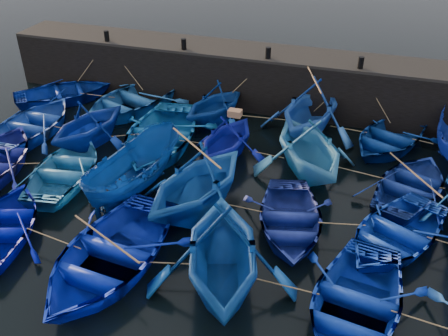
% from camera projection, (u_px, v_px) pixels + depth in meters
% --- Properties ---
extents(ground, '(120.00, 120.00, 0.00)m').
position_uv_depth(ground, '(193.00, 238.00, 15.77)').
color(ground, black).
rests_on(ground, ground).
extents(quay_wall, '(26.00, 2.50, 2.50)m').
position_uv_depth(quay_wall, '(271.00, 80.00, 23.57)').
color(quay_wall, black).
rests_on(quay_wall, ground).
extents(quay_top, '(26.00, 2.50, 0.12)m').
position_uv_depth(quay_top, '(272.00, 53.00, 22.88)').
color(quay_top, black).
rests_on(quay_top, quay_wall).
extents(bollard_0, '(0.24, 0.24, 0.50)m').
position_uv_depth(bollard_0, '(107.00, 36.00, 24.05)').
color(bollard_0, black).
rests_on(bollard_0, quay_top).
extents(bollard_1, '(0.24, 0.24, 0.50)m').
position_uv_depth(bollard_1, '(184.00, 44.00, 23.02)').
color(bollard_1, black).
rests_on(bollard_1, quay_top).
extents(bollard_2, '(0.24, 0.24, 0.50)m').
position_uv_depth(bollard_2, '(268.00, 53.00, 21.99)').
color(bollard_2, black).
rests_on(bollard_2, quay_top).
extents(bollard_3, '(0.24, 0.24, 0.50)m').
position_uv_depth(bollard_3, '(361.00, 63.00, 20.95)').
color(bollard_3, black).
rests_on(bollard_3, quay_top).
extents(boat_0, '(5.65, 5.51, 0.96)m').
position_uv_depth(boat_0, '(64.00, 92.00, 24.26)').
color(boat_0, navy).
rests_on(boat_0, ground).
extents(boat_1, '(5.62, 6.55, 1.15)m').
position_uv_depth(boat_1, '(132.00, 99.00, 23.33)').
color(boat_1, '#1C5799').
rests_on(boat_1, ground).
extents(boat_2, '(4.37, 4.65, 1.96)m').
position_uv_depth(boat_2, '(215.00, 103.00, 22.01)').
color(boat_2, navy).
rests_on(boat_2, ground).
extents(boat_3, '(4.96, 5.49, 2.53)m').
position_uv_depth(boat_3, '(311.00, 108.00, 20.94)').
color(boat_3, blue).
rests_on(boat_3, ground).
extents(boat_4, '(4.95, 5.60, 0.96)m').
position_uv_depth(boat_4, '(389.00, 137.00, 20.40)').
color(boat_4, navy).
rests_on(boat_4, ground).
extents(boat_6, '(3.59, 4.98, 1.02)m').
position_uv_depth(boat_6, '(33.00, 123.00, 21.37)').
color(boat_6, '#173E99').
rests_on(boat_6, ground).
extents(boat_7, '(4.23, 4.61, 2.04)m').
position_uv_depth(boat_7, '(88.00, 123.00, 20.27)').
color(boat_7, navy).
rests_on(boat_7, ground).
extents(boat_8, '(4.84, 6.28, 1.21)m').
position_uv_depth(boat_8, '(159.00, 136.00, 20.22)').
color(boat_8, blue).
rests_on(boat_8, ground).
extents(boat_9, '(3.76, 4.17, 1.94)m').
position_uv_depth(boat_9, '(227.00, 138.00, 19.35)').
color(boat_9, '#0C179C').
rests_on(boat_9, ground).
extents(boat_10, '(5.90, 6.10, 2.46)m').
position_uv_depth(boat_10, '(309.00, 146.00, 18.27)').
color(boat_10, '#337ECA').
rests_on(boat_10, ground).
extents(boat_11, '(4.41, 5.18, 0.91)m').
position_uv_depth(boat_11, '(412.00, 185.00, 17.46)').
color(boat_11, navy).
rests_on(boat_11, ground).
extents(boat_14, '(3.89, 4.99, 0.95)m').
position_uv_depth(boat_14, '(67.00, 169.00, 18.36)').
color(boat_14, '#2872B6').
rests_on(boat_14, ground).
extents(boat_15, '(2.77, 5.03, 1.84)m').
position_uv_depth(boat_15, '(134.00, 171.00, 17.42)').
color(boat_15, navy).
rests_on(boat_15, ground).
extents(boat_16, '(5.33, 5.76, 2.50)m').
position_uv_depth(boat_16, '(197.00, 181.00, 16.27)').
color(boat_16, '#104DAA').
rests_on(boat_16, ground).
extents(boat_17, '(4.03, 4.93, 0.90)m').
position_uv_depth(boat_17, '(290.00, 220.00, 15.84)').
color(boat_17, navy).
rests_on(boat_17, ground).
extents(boat_18, '(4.95, 5.52, 0.94)m').
position_uv_depth(boat_18, '(395.00, 233.00, 15.25)').
color(boat_18, '#1039C6').
rests_on(boat_18, ground).
extents(boat_21, '(4.27, 5.05, 0.89)m').
position_uv_depth(boat_21, '(3.00, 225.00, 15.60)').
color(boat_21, '#0009A7').
rests_on(boat_21, ground).
extents(boat_22, '(4.50, 5.93, 1.16)m').
position_uv_depth(boat_22, '(108.00, 254.00, 14.27)').
color(boat_22, '#0820C4').
rests_on(boat_22, ground).
extents(boat_23, '(5.55, 5.97, 2.56)m').
position_uv_depth(boat_23, '(222.00, 251.00, 13.36)').
color(boat_23, navy).
rests_on(boat_23, ground).
extents(boat_24, '(4.13, 5.29, 1.00)m').
position_uv_depth(boat_24, '(354.00, 304.00, 12.81)').
color(boat_24, '#0C2FBA').
rests_on(boat_24, ground).
extents(wooden_crate, '(0.50, 0.35, 0.26)m').
position_uv_depth(wooden_crate, '(235.00, 113.00, 18.69)').
color(wooden_crate, '#996543').
rests_on(wooden_crate, boat_9).
extents(mooring_ropes, '(17.87, 11.60, 2.10)m').
position_uv_depth(mooring_ropes, '(230.00, 137.00, 19.55)').
color(mooring_ropes, tan).
rests_on(mooring_ropes, ground).
extents(loose_oars, '(10.57, 12.13, 1.68)m').
position_uv_depth(loose_oars, '(269.00, 152.00, 16.75)').
color(loose_oars, '#99724C').
rests_on(loose_oars, ground).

